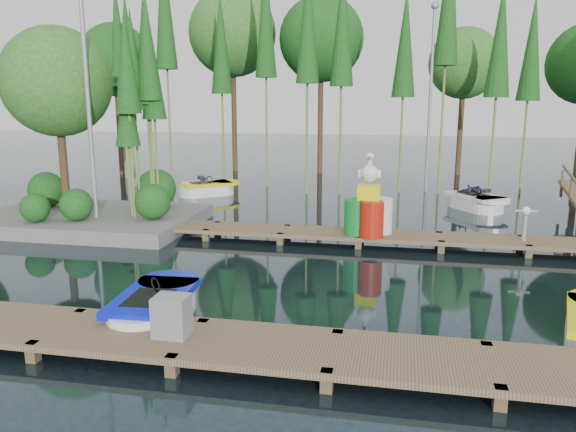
% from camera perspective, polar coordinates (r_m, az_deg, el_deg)
% --- Properties ---
extents(ground_plane, '(90.00, 90.00, 0.00)m').
position_cam_1_polar(ground_plane, '(12.74, -2.66, -5.21)').
color(ground_plane, '#1D2D36').
extents(near_dock, '(18.00, 1.50, 0.50)m').
position_cam_1_polar(near_dock, '(8.65, -10.08, -12.37)').
color(near_dock, brown).
rests_on(near_dock, ground).
extents(far_dock, '(15.00, 1.20, 0.50)m').
position_cam_1_polar(far_dock, '(14.87, 3.41, -1.78)').
color(far_dock, brown).
rests_on(far_dock, ground).
extents(island, '(6.20, 4.20, 6.75)m').
position_cam_1_polar(island, '(17.72, -20.47, 9.39)').
color(island, slate).
rests_on(island, ground).
extents(tree_screen, '(34.42, 18.53, 10.31)m').
position_cam_1_polar(tree_screen, '(23.07, -1.29, 17.88)').
color(tree_screen, '#45301D').
rests_on(tree_screen, ground).
extents(lamp_island, '(0.30, 0.30, 7.25)m').
position_cam_1_polar(lamp_island, '(16.63, -19.80, 13.03)').
color(lamp_island, gray).
rests_on(lamp_island, ground).
extents(lamp_rear, '(0.30, 0.30, 7.25)m').
position_cam_1_polar(lamp_rear, '(22.83, 14.32, 12.91)').
color(lamp_rear, gray).
rests_on(lamp_rear, ground).
extents(boat_blue, '(1.26, 2.51, 0.82)m').
position_cam_1_polar(boat_blue, '(9.98, -13.37, -9.09)').
color(boat_blue, white).
rests_on(boat_blue, ground).
extents(boat_yellow_far, '(2.60, 2.29, 1.21)m').
position_cam_1_polar(boat_yellow_far, '(22.08, -8.17, 2.76)').
color(boat_yellow_far, white).
rests_on(boat_yellow_far, ground).
extents(boat_white_far, '(2.31, 2.65, 1.16)m').
position_cam_1_polar(boat_white_far, '(20.10, 18.58, 1.35)').
color(boat_white_far, white).
rests_on(boat_white_far, ground).
extents(utility_cabinet, '(0.50, 0.42, 0.61)m').
position_cam_1_polar(utility_cabinet, '(8.59, -11.72, -9.91)').
color(utility_cabinet, gray).
rests_on(utility_cabinet, near_dock).
extents(yellow_barrel, '(0.59, 0.59, 0.88)m').
position_cam_1_polar(yellow_barrel, '(14.64, 7.94, -0.04)').
color(yellow_barrel, yellow).
rests_on(yellow_barrel, far_dock).
extents(drum_cluster, '(1.22, 1.12, 2.10)m').
position_cam_1_polar(drum_cluster, '(14.45, 8.27, 0.51)').
color(drum_cluster, '#0D7829').
rests_on(drum_cluster, far_dock).
extents(seagull_post, '(0.53, 0.29, 0.85)m').
position_cam_1_polar(seagull_post, '(14.91, 22.97, -0.16)').
color(seagull_post, gray).
rests_on(seagull_post, far_dock).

